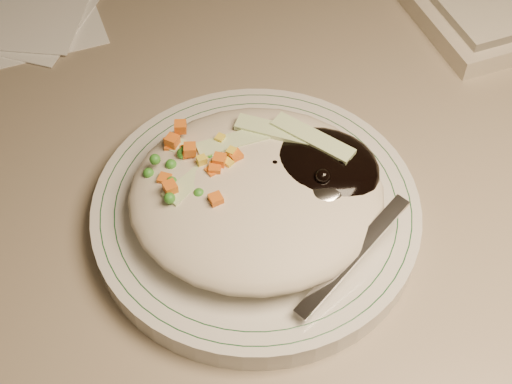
{
  "coord_description": "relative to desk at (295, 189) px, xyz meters",
  "views": [
    {
      "loc": [
        -0.08,
        0.86,
        1.2
      ],
      "look_at": [
        -0.06,
        1.19,
        0.78
      ],
      "focal_mm": 50.0,
      "sensor_mm": 36.0,
      "label": 1
    }
  ],
  "objects": [
    {
      "name": "plate_rim",
      "position": [
        -0.06,
        -0.19,
        0.22
      ],
      "size": [
        0.24,
        0.24,
        0.0
      ],
      "color": "#144723",
      "rests_on": "plate"
    },
    {
      "name": "plate",
      "position": [
        -0.06,
        -0.19,
        0.21
      ],
      "size": [
        0.26,
        0.26,
        0.02
      ],
      "primitive_type": "cylinder",
      "color": "silver",
      "rests_on": "desk"
    },
    {
      "name": "meal",
      "position": [
        -0.05,
        -0.19,
        0.24
      ],
      "size": [
        0.21,
        0.19,
        0.05
      ],
      "color": "#BFB39A",
      "rests_on": "plate"
    },
    {
      "name": "desk",
      "position": [
        0.0,
        0.0,
        0.0
      ],
      "size": [
        1.4,
        0.7,
        0.74
      ],
      "color": "gray",
      "rests_on": "ground"
    }
  ]
}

